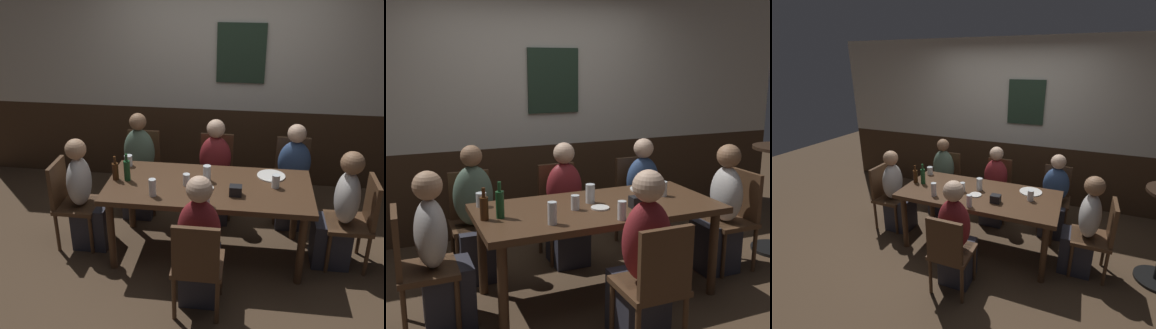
{
  "view_description": "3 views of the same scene",
  "coord_description": "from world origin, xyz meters",
  "views": [
    {
      "loc": [
        0.34,
        -3.72,
        2.66
      ],
      "look_at": [
        -0.17,
        0.11,
        0.89
      ],
      "focal_mm": 42.71,
      "sensor_mm": 36.0,
      "label": 1
    },
    {
      "loc": [
        -1.44,
        -3.08,
        1.81
      ],
      "look_at": [
        -0.18,
        -0.04,
        1.09
      ],
      "focal_mm": 42.93,
      "sensor_mm": 36.0,
      "label": 2
    },
    {
      "loc": [
        1.02,
        -2.98,
        2.22
      ],
      "look_at": [
        -0.2,
        0.01,
        1.07
      ],
      "focal_mm": 26.86,
      "sensor_mm": 36.0,
      "label": 3
    }
  ],
  "objects": [
    {
      "name": "chair_head_east",
      "position": [
        1.36,
        0.0,
        0.5
      ],
      "size": [
        0.4,
        0.4,
        0.88
      ],
      "color": "#513521",
      "rests_on": "ground_plane"
    },
    {
      "name": "person_left_far",
      "position": [
        -0.83,
        0.69,
        0.48
      ],
      "size": [
        0.34,
        0.37,
        1.15
      ],
      "color": "#2D2D38",
      "rests_on": "ground_plane"
    },
    {
      "name": "chair_left_far",
      "position": [
        -0.83,
        0.85,
        0.5
      ],
      "size": [
        0.4,
        0.4,
        0.88
      ],
      "color": "#513521",
      "rests_on": "ground_plane"
    },
    {
      "name": "pint_glass_pale",
      "position": [
        -0.84,
        0.32,
        0.79
      ],
      "size": [
        0.08,
        0.08,
        0.11
      ],
      "color": "silver",
      "rests_on": "dining_table"
    },
    {
      "name": "chair_head_west",
      "position": [
        -1.36,
        0.0,
        0.5
      ],
      "size": [
        0.4,
        0.4,
        0.88
      ],
      "color": "#513521",
      "rests_on": "ground_plane"
    },
    {
      "name": "chair_right_far",
      "position": [
        0.83,
        0.85,
        0.5
      ],
      "size": [
        0.4,
        0.4,
        0.88
      ],
      "color": "#513521",
      "rests_on": "ground_plane"
    },
    {
      "name": "person_right_far",
      "position": [
        0.83,
        0.69,
        0.47
      ],
      "size": [
        0.34,
        0.37,
        1.11
      ],
      "color": "#2D2D38",
      "rests_on": "ground_plane"
    },
    {
      "name": "plate_white_large",
      "position": [
        0.58,
        0.26,
        0.75
      ],
      "size": [
        0.27,
        0.27,
        0.01
      ],
      "primitive_type": "cylinder",
      "color": "white",
      "rests_on": "dining_table"
    },
    {
      "name": "beer_glass_half",
      "position": [
        -0.2,
        -0.03,
        0.79
      ],
      "size": [
        0.06,
        0.06,
        0.11
      ],
      "color": "silver",
      "rests_on": "dining_table"
    },
    {
      "name": "beer_glass_tall",
      "position": [
        -0.02,
        0.09,
        0.81
      ],
      "size": [
        0.07,
        0.07,
        0.15
      ],
      "color": "silver",
      "rests_on": "dining_table"
    },
    {
      "name": "tumbler_water",
      "position": [
        0.02,
        -0.36,
        0.8
      ],
      "size": [
        0.06,
        0.06,
        0.14
      ],
      "color": "silver",
      "rests_on": "dining_table"
    },
    {
      "name": "beer_bottle_brown",
      "position": [
        -0.88,
        0.0,
        0.83
      ],
      "size": [
        0.06,
        0.06,
        0.23
      ],
      "color": "#42230F",
      "rests_on": "dining_table"
    },
    {
      "name": "person_head_west",
      "position": [
        -1.2,
        0.0,
        0.48
      ],
      "size": [
        0.37,
        0.34,
        1.13
      ],
      "color": "#2D2D38",
      "rests_on": "ground_plane"
    },
    {
      "name": "wall_back",
      "position": [
        0.0,
        1.65,
        1.3
      ],
      "size": [
        6.4,
        0.13,
        2.6
      ],
      "color": "#3D2819",
      "rests_on": "ground_plane"
    },
    {
      "name": "plate_white_small",
      "position": [
        -0.02,
        -0.08,
        0.75
      ],
      "size": [
        0.14,
        0.14,
        0.01
      ],
      "primitive_type": "cylinder",
      "color": "white",
      "rests_on": "dining_table"
    },
    {
      "name": "person_mid_near",
      "position": [
        0.0,
        -0.69,
        0.5
      ],
      "size": [
        0.34,
        0.37,
        1.18
      ],
      "color": "#2D2D38",
      "rests_on": "ground_plane"
    },
    {
      "name": "highball_clear",
      "position": [
        -0.47,
        -0.27,
        0.81
      ],
      "size": [
        0.06,
        0.06,
        0.16
      ],
      "color": "silver",
      "rests_on": "dining_table"
    },
    {
      "name": "person_head_east",
      "position": [
        1.2,
        0.0,
        0.48
      ],
      "size": [
        0.37,
        0.34,
        1.14
      ],
      "color": "#2D2D38",
      "rests_on": "ground_plane"
    },
    {
      "name": "beer_bottle_green",
      "position": [
        -0.76,
        0.0,
        0.85
      ],
      "size": [
        0.06,
        0.06,
        0.26
      ],
      "color": "#194723",
      "rests_on": "dining_table"
    },
    {
      "name": "pint_glass_stout",
      "position": [
        0.61,
        0.03,
        0.79
      ],
      "size": [
        0.07,
        0.07,
        0.12
      ],
      "color": "silver",
      "rests_on": "dining_table"
    },
    {
      "name": "condiment_caddy",
      "position": [
        0.25,
        -0.16,
        0.79
      ],
      "size": [
        0.11,
        0.09,
        0.09
      ],
      "primitive_type": "cube",
      "color": "black",
      "rests_on": "dining_table"
    },
    {
      "name": "chair_mid_near",
      "position": [
        0.0,
        -0.85,
        0.5
      ],
      "size": [
        0.4,
        0.4,
        0.88
      ],
      "color": "#513521",
      "rests_on": "ground_plane"
    },
    {
      "name": "chair_mid_far",
      "position": [
        0.0,
        0.85,
        0.5
      ],
      "size": [
        0.4,
        0.4,
        0.88
      ],
      "color": "#513521",
      "rests_on": "ground_plane"
    },
    {
      "name": "person_mid_far",
      "position": [
        -0.0,
        0.69,
        0.47
      ],
      "size": [
        0.34,
        0.37,
        1.12
      ],
      "color": "#2D2D38",
      "rests_on": "ground_plane"
    },
    {
      "name": "dining_table",
      "position": [
        0.0,
        0.0,
        0.66
      ],
      "size": [
        1.89,
        0.87,
        0.74
      ],
      "color": "#472D1C",
      "rests_on": "ground_plane"
    },
    {
      "name": "ground_plane",
      "position": [
        0.0,
        0.0,
        0.0
      ],
      "size": [
        12.0,
        12.0,
        0.0
      ],
      "primitive_type": "plane",
      "color": "#4C3826"
    }
  ]
}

